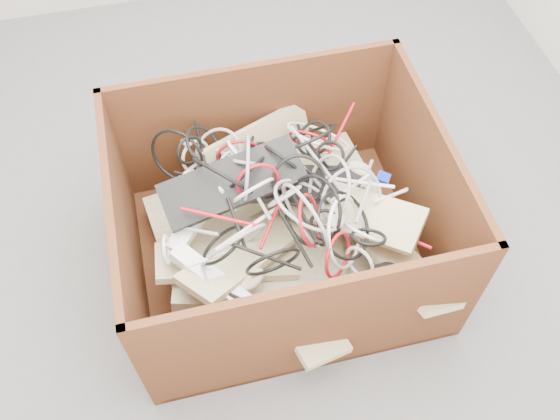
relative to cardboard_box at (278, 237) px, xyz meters
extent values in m
plane|color=#5A5A5D|center=(0.06, 0.23, -0.16)|extent=(3.00, 3.00, 0.00)
cube|color=#402010|center=(0.01, 0.00, -0.14)|extent=(1.09, 0.91, 0.03)
cube|color=#402010|center=(0.01, 0.44, 0.14)|extent=(1.09, 0.03, 0.59)
cube|color=#402010|center=(0.01, -0.44, 0.14)|extent=(1.09, 0.02, 0.59)
cube|color=#402010|center=(0.54, 0.00, 0.14)|extent=(0.03, 0.86, 0.59)
cube|color=#402010|center=(-0.52, 0.00, 0.14)|extent=(0.02, 0.86, 0.59)
cube|color=#C6BC93|center=(0.01, 0.02, -0.07)|extent=(0.95, 0.82, 0.18)
cube|color=#C6BC93|center=(-0.08, -0.05, 0.01)|extent=(0.68, 0.61, 0.19)
cube|color=tan|center=(-0.09, 0.17, 0.05)|extent=(0.49, 0.25, 0.18)
cube|color=tan|center=(0.27, 0.10, 0.05)|extent=(0.36, 0.49, 0.16)
cube|color=tan|center=(-0.01, -0.28, 0.04)|extent=(0.29, 0.50, 0.07)
cube|color=tan|center=(-0.20, -0.10, 0.08)|extent=(0.48, 0.22, 0.15)
cube|color=tan|center=(0.37, -0.25, 0.08)|extent=(0.28, 0.48, 0.19)
cube|color=tan|center=(0.00, 0.32, 0.15)|extent=(0.46, 0.29, 0.20)
cube|color=tan|center=(-0.15, -0.12, 0.14)|extent=(0.48, 0.41, 0.18)
cube|color=tan|center=(0.25, -0.07, 0.18)|extent=(0.46, 0.44, 0.14)
cube|color=black|center=(0.08, 0.07, 0.20)|extent=(0.49, 0.23, 0.13)
cube|color=black|center=(-0.14, 0.06, 0.29)|extent=(0.50, 0.24, 0.13)
ellipsoid|color=#BBB597|center=(-0.32, -0.03, 0.18)|extent=(0.10, 0.11, 0.04)
ellipsoid|color=#BBB597|center=(0.33, 0.11, 0.17)|extent=(0.11, 0.11, 0.04)
ellipsoid|color=#BBB597|center=(-0.14, -0.23, 0.16)|extent=(0.11, 0.10, 0.04)
ellipsoid|color=#BBB597|center=(0.16, -0.14, 0.29)|extent=(0.08, 0.11, 0.04)
ellipsoid|color=#BBB597|center=(-0.24, 0.14, 0.26)|extent=(0.11, 0.09, 0.04)
ellipsoid|color=black|center=(0.29, -0.28, 0.12)|extent=(0.10, 0.07, 0.04)
cube|color=white|center=(-0.26, 0.03, 0.22)|extent=(0.26, 0.26, 0.13)
cube|color=white|center=(-0.26, -0.21, 0.17)|extent=(0.25, 0.27, 0.10)
cube|color=#0B25B1|center=(0.39, 0.04, 0.18)|extent=(0.06, 0.06, 0.03)
torus|color=black|center=(-0.02, 0.21, 0.24)|extent=(0.15, 0.04, 0.15)
torus|color=silver|center=(-0.28, 0.14, 0.20)|extent=(0.12, 0.18, 0.20)
torus|color=#A30B16|center=(-0.24, 0.01, 0.23)|extent=(0.14, 0.10, 0.12)
torus|color=#A30B16|center=(0.19, 0.26, 0.19)|extent=(0.20, 0.16, 0.18)
torus|color=black|center=(0.19, 0.23, 0.24)|extent=(0.16, 0.18, 0.10)
torus|color=silver|center=(0.01, 0.10, 0.27)|extent=(0.11, 0.16, 0.13)
torus|color=#A30B16|center=(-0.06, 0.02, 0.33)|extent=(0.16, 0.04, 0.16)
torus|color=black|center=(0.07, 0.00, 0.32)|extent=(0.25, 0.17, 0.20)
torus|color=silver|center=(-0.23, 0.29, 0.19)|extent=(0.16, 0.09, 0.17)
torus|color=black|center=(-0.20, 0.27, 0.26)|extent=(0.17, 0.22, 0.16)
torus|color=silver|center=(0.18, -0.19, 0.25)|extent=(0.23, 0.23, 0.26)
torus|color=silver|center=(-0.08, 0.01, 0.30)|extent=(0.21, 0.11, 0.20)
torus|color=black|center=(0.12, -0.16, 0.27)|extent=(0.14, 0.13, 0.08)
torus|color=black|center=(-0.16, 0.09, 0.28)|extent=(0.20, 0.17, 0.13)
torus|color=black|center=(0.17, -0.17, 0.27)|extent=(0.23, 0.23, 0.22)
torus|color=black|center=(-0.25, 0.26, 0.26)|extent=(0.12, 0.09, 0.12)
torus|color=black|center=(-0.30, 0.29, 0.21)|extent=(0.24, 0.20, 0.29)
torus|color=black|center=(0.09, -0.10, 0.27)|extent=(0.18, 0.28, 0.28)
torus|color=gray|center=(-0.07, 0.13, 0.31)|extent=(0.11, 0.11, 0.10)
torus|color=#A30B16|center=(-0.09, 0.21, 0.24)|extent=(0.23, 0.03, 0.23)
torus|color=black|center=(-0.07, -0.24, 0.25)|extent=(0.26, 0.07, 0.25)
torus|color=black|center=(0.05, 0.13, 0.28)|extent=(0.19, 0.19, 0.23)
torus|color=silver|center=(0.08, 0.16, 0.23)|extent=(0.12, 0.19, 0.21)
torus|color=black|center=(-0.16, 0.10, 0.28)|extent=(0.22, 0.29, 0.29)
torus|color=gray|center=(0.08, -0.09, 0.31)|extent=(0.28, 0.33, 0.20)
torus|color=silver|center=(-0.39, -0.10, 0.22)|extent=(0.03, 0.15, 0.15)
torus|color=black|center=(-0.21, -0.12, 0.22)|extent=(0.22, 0.21, 0.15)
torus|color=gray|center=(-0.17, -0.13, 0.22)|extent=(0.32, 0.17, 0.30)
torus|color=#A30B16|center=(0.07, -0.15, 0.31)|extent=(0.12, 0.23, 0.22)
torus|color=silver|center=(0.21, -0.27, 0.19)|extent=(0.09, 0.15, 0.16)
torus|color=black|center=(0.21, 0.11, 0.28)|extent=(0.14, 0.14, 0.08)
torus|color=black|center=(0.19, 0.17, 0.20)|extent=(0.10, 0.17, 0.16)
torus|color=gray|center=(0.01, -0.05, 0.33)|extent=(0.17, 0.10, 0.16)
torus|color=black|center=(0.24, -0.22, 0.26)|extent=(0.12, 0.12, 0.09)
torus|color=gray|center=(-0.16, 0.25, 0.22)|extent=(0.19, 0.24, 0.18)
torus|color=silver|center=(0.21, 0.25, 0.22)|extent=(0.30, 0.27, 0.21)
torus|color=black|center=(0.15, 0.21, 0.27)|extent=(0.34, 0.25, 0.26)
torus|color=gray|center=(0.24, -0.07, 0.25)|extent=(0.32, 0.20, 0.28)
torus|color=gray|center=(0.16, -0.04, 0.30)|extent=(0.13, 0.24, 0.21)
torus|color=black|center=(-0.09, 0.10, 0.28)|extent=(0.20, 0.17, 0.22)
torus|color=#A30B16|center=(0.13, -0.25, 0.24)|extent=(0.16, 0.16, 0.21)
torus|color=gray|center=(-0.09, 0.09, 0.31)|extent=(0.09, 0.25, 0.26)
torus|color=silver|center=(-0.07, 0.18, 0.25)|extent=(0.13, 0.26, 0.25)
torus|color=silver|center=(0.25, -0.17, 0.21)|extent=(0.14, 0.18, 0.17)
torus|color=gray|center=(0.05, -0.14, 0.32)|extent=(0.10, 0.30, 0.31)
torus|color=gray|center=(-0.12, 0.16, 0.26)|extent=(0.14, 0.10, 0.12)
cylinder|color=black|center=(0.29, 0.15, 0.18)|extent=(0.11, 0.10, 0.04)
cylinder|color=#A30B16|center=(0.36, -0.18, 0.18)|extent=(0.18, 0.19, 0.04)
cylinder|color=#A30B16|center=(0.30, 0.27, 0.21)|extent=(0.17, 0.19, 0.08)
cylinder|color=gray|center=(-0.27, -0.26, 0.20)|extent=(0.05, 0.23, 0.02)
cylinder|color=black|center=(-0.09, -0.23, 0.27)|extent=(0.21, 0.12, 0.08)
cylinder|color=black|center=(-0.15, -0.08, 0.27)|extent=(0.03, 0.18, 0.06)
cylinder|color=gray|center=(-0.22, 0.22, 0.20)|extent=(0.13, 0.26, 0.07)
cylinder|color=silver|center=(-0.23, 0.25, 0.20)|extent=(0.19, 0.08, 0.07)
cylinder|color=gray|center=(-0.08, 0.18, 0.26)|extent=(0.07, 0.21, 0.02)
cylinder|color=black|center=(-0.25, -0.25, 0.17)|extent=(0.18, 0.18, 0.06)
cylinder|color=#A30B16|center=(-0.03, -0.07, 0.26)|extent=(0.15, 0.23, 0.02)
cylinder|color=black|center=(0.05, -0.10, 0.30)|extent=(0.04, 0.28, 0.05)
cylinder|color=silver|center=(0.38, -0.06, 0.22)|extent=(0.15, 0.06, 0.05)
cylinder|color=black|center=(-0.21, 0.16, 0.21)|extent=(0.22, 0.14, 0.02)
cylinder|color=gray|center=(-0.08, 0.04, 0.29)|extent=(0.09, 0.28, 0.05)
cylinder|color=black|center=(-0.05, 0.23, 0.22)|extent=(0.10, 0.24, 0.08)
cylinder|color=black|center=(0.02, -0.17, 0.25)|extent=(0.08, 0.20, 0.08)
cylinder|color=gray|center=(0.13, 0.08, 0.24)|extent=(0.07, 0.13, 0.02)
cylinder|color=gray|center=(-0.27, -0.07, 0.25)|extent=(0.12, 0.08, 0.04)
cylinder|color=silver|center=(-0.20, 0.10, 0.29)|extent=(0.05, 0.16, 0.03)
cylinder|color=silver|center=(0.28, -0.01, 0.26)|extent=(0.23, 0.10, 0.03)
cylinder|color=black|center=(0.10, 0.10, 0.26)|extent=(0.17, 0.24, 0.06)
cylinder|color=gray|center=(0.16, 0.09, 0.30)|extent=(0.13, 0.27, 0.08)
cylinder|color=silver|center=(-0.25, -0.18, 0.26)|extent=(0.15, 0.04, 0.02)
cylinder|color=gray|center=(-0.08, 0.18, 0.24)|extent=(0.17, 0.19, 0.03)
cylinder|color=gray|center=(0.37, -0.03, 0.16)|extent=(0.22, 0.10, 0.07)
cylinder|color=#A30B16|center=(-0.20, -0.06, 0.29)|extent=(0.24, 0.11, 0.06)
cylinder|color=black|center=(-0.21, 0.26, 0.24)|extent=(0.02, 0.28, 0.06)
cylinder|color=silver|center=(-0.12, -0.11, 0.27)|extent=(0.25, 0.17, 0.08)
cylinder|color=black|center=(0.16, 0.26, 0.20)|extent=(0.01, 0.18, 0.03)
cylinder|color=gray|center=(0.27, -0.09, 0.27)|extent=(0.12, 0.18, 0.02)
cylinder|color=gray|center=(-0.21, 0.07, 0.25)|extent=(0.15, 0.20, 0.02)
cylinder|color=silver|center=(0.25, -0.01, 0.24)|extent=(0.15, 0.06, 0.05)
camera|label=1|loc=(-0.27, -1.16, 1.90)|focal=39.38mm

